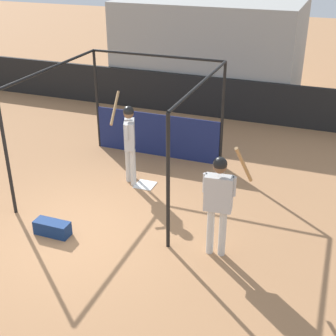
% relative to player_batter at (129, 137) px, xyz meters
% --- Properties ---
extents(ground_plane, '(60.00, 60.00, 0.00)m').
position_rel_player_batter_xyz_m(ground_plane, '(-0.13, -2.31, -1.15)').
color(ground_plane, '#A8754C').
extents(outfield_wall, '(24.00, 0.12, 1.28)m').
position_rel_player_batter_xyz_m(outfield_wall, '(-0.13, 5.01, -0.51)').
color(outfield_wall, black).
rests_on(outfield_wall, ground).
extents(bleacher_section, '(5.95, 4.00, 3.36)m').
position_rel_player_batter_xyz_m(bleacher_section, '(-0.13, 7.07, 0.52)').
color(bleacher_section, '#9E9E99').
rests_on(bleacher_section, ground).
extents(batting_cage, '(3.46, 3.77, 2.64)m').
position_rel_player_batter_xyz_m(batting_cage, '(0.00, 0.93, 0.02)').
color(batting_cage, black).
rests_on(batting_cage, ground).
extents(home_plate, '(0.44, 0.44, 0.02)m').
position_rel_player_batter_xyz_m(home_plate, '(0.36, -0.00, -1.14)').
color(home_plate, white).
rests_on(home_plate, ground).
extents(player_batter, '(0.69, 0.80, 2.03)m').
position_rel_player_batter_xyz_m(player_batter, '(0.00, 0.00, 0.00)').
color(player_batter, silver).
rests_on(player_batter, ground).
extents(player_waiting, '(0.81, 0.58, 2.24)m').
position_rel_player_batter_xyz_m(player_waiting, '(2.59, -1.94, 0.04)').
color(player_waiting, silver).
rests_on(player_waiting, ground).
extents(equipment_bag, '(0.70, 0.28, 0.28)m').
position_rel_player_batter_xyz_m(equipment_bag, '(-0.52, -2.46, -1.01)').
color(equipment_bag, navy).
rests_on(equipment_bag, ground).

